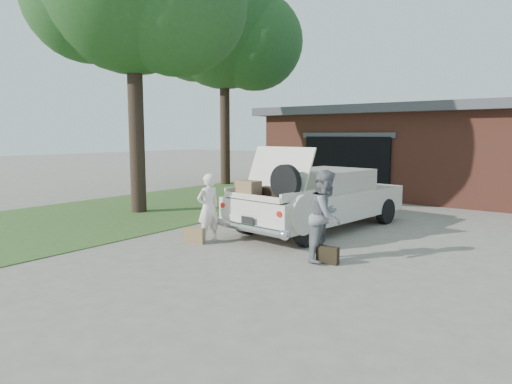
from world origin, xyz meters
The scene contains 9 objects.
ground centered at (0.00, 0.00, 0.00)m, with size 90.00×90.00×0.00m, color gray.
grass_strip centered at (-5.50, 3.00, 0.01)m, with size 6.00×16.00×0.02m, color #2D4C1E.
house centered at (0.98, 11.47, 1.67)m, with size 12.80×7.80×3.30m.
tree_back centered at (-7.97, 9.08, 6.80)m, with size 6.46×5.62×9.92m.
sedan centered at (0.27, 2.79, 0.74)m, with size 2.52×5.21×2.01m.
woman_left centered at (-0.95, 0.19, 0.73)m, with size 0.53×0.35×1.46m, color white.
woman_right centered at (1.74, 0.36, 0.82)m, with size 0.80×0.62×1.65m, color slate.
suitcase_left centered at (-1.09, -0.10, 0.17)m, with size 0.43×0.14×0.33m, color #997B4D.
suitcase_right centered at (1.87, 0.22, 0.16)m, with size 0.40×0.13×0.31m, color black.
Camera 1 is at (5.53, -6.85, 2.27)m, focal length 32.00 mm.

